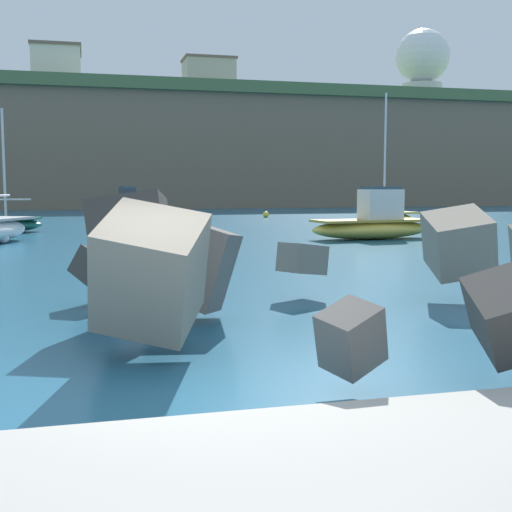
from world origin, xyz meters
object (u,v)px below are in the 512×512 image
object	(u,v)px
boat_mid_left	(373,223)
boat_far_centre	(127,207)
station_building_west	(57,70)
boat_near_left	(0,223)
boat_far_left	(387,217)
mooring_buoy_middle	(3,238)
radar_dome	(422,63)
station_building_central	(209,83)
mooring_buoy_inner	(266,214)

from	to	relation	value
boat_mid_left	boat_far_centre	bearing A→B (deg)	112.14
station_building_west	boat_near_left	bearing A→B (deg)	-91.92
boat_near_left	station_building_west	bearing A→B (deg)	88.08
boat_near_left	boat_far_centre	distance (m)	15.39
boat_far_left	mooring_buoy_middle	distance (m)	20.38
boat_mid_left	radar_dome	bearing A→B (deg)	60.26
station_building_central	mooring_buoy_inner	bearing A→B (deg)	-95.14
boat_near_left	boat_far_left	distance (m)	20.39
boat_far_left	radar_dome	distance (m)	57.45
radar_dome	station_building_west	distance (m)	46.18
boat_mid_left	mooring_buoy_inner	size ratio (longest dim) A/B	12.99
boat_far_left	boat_mid_left	bearing A→B (deg)	-119.17
boat_near_left	station_building_west	xyz separation A→B (m)	(1.50, 44.80, 14.80)
mooring_buoy_middle	station_building_west	size ratio (longest dim) A/B	0.06
boat_near_left	boat_mid_left	distance (m)	18.27
boat_near_left	boat_far_centre	bearing A→B (deg)	62.85
mooring_buoy_middle	station_building_central	xyz separation A→B (m)	(19.84, 62.60, 15.84)
boat_mid_left	radar_dome	xyz separation A→B (m)	(31.45, 55.04, 17.60)
radar_dome	boat_far_left	bearing A→B (deg)	-119.84
mooring_buoy_middle	station_building_west	distance (m)	54.03
boat_mid_left	radar_dome	distance (m)	65.79
boat_near_left	boat_far_centre	xyz separation A→B (m)	(7.02, 13.69, 0.31)
boat_far_left	boat_far_centre	bearing A→B (deg)	132.28
mooring_buoy_middle	boat_mid_left	bearing A→B (deg)	-5.71
boat_near_left	station_building_central	xyz separation A→B (m)	(20.77, 55.49, 15.63)
boat_near_left	boat_far_left	size ratio (longest dim) A/B	0.82
station_building_west	station_building_central	bearing A→B (deg)	29.03
boat_near_left	station_building_central	size ratio (longest dim) A/B	0.88
mooring_buoy_middle	radar_dome	world-z (taller)	radar_dome
mooring_buoy_inner	boat_far_centre	bearing A→B (deg)	168.13
mooring_buoy_middle	station_building_west	xyz separation A→B (m)	(0.57, 51.91, 15.01)
boat_far_centre	boat_near_left	bearing A→B (deg)	-117.15
boat_mid_left	station_building_west	size ratio (longest dim) A/B	0.74
boat_far_centre	station_building_central	size ratio (longest dim) A/B	0.63
radar_dome	station_building_central	distance (m)	28.36
boat_near_left	station_building_west	distance (m)	47.21
mooring_buoy_inner	radar_dome	bearing A→B (deg)	48.55
boat_mid_left	mooring_buoy_inner	xyz separation A→B (m)	(0.73, 20.25, -0.46)
station_building_west	boat_far_left	bearing A→B (deg)	-67.61
station_building_west	station_building_central	world-z (taller)	station_building_central
mooring_buoy_middle	radar_dome	xyz separation A→B (m)	(46.62, 53.52, 18.06)
boat_near_left	station_building_central	distance (m)	61.28
boat_mid_left	mooring_buoy_middle	distance (m)	15.25
boat_far_left	boat_near_left	bearing A→B (deg)	177.24
mooring_buoy_inner	station_building_central	distance (m)	46.80
radar_dome	station_building_west	size ratio (longest dim) A/B	1.29
boat_far_left	station_building_west	xyz separation A→B (m)	(-18.86, 45.78, 14.70)
boat_far_centre	mooring_buoy_inner	size ratio (longest dim) A/B	9.84
boat_mid_left	station_building_central	world-z (taller)	station_building_central
station_building_west	radar_dome	bearing A→B (deg)	2.01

